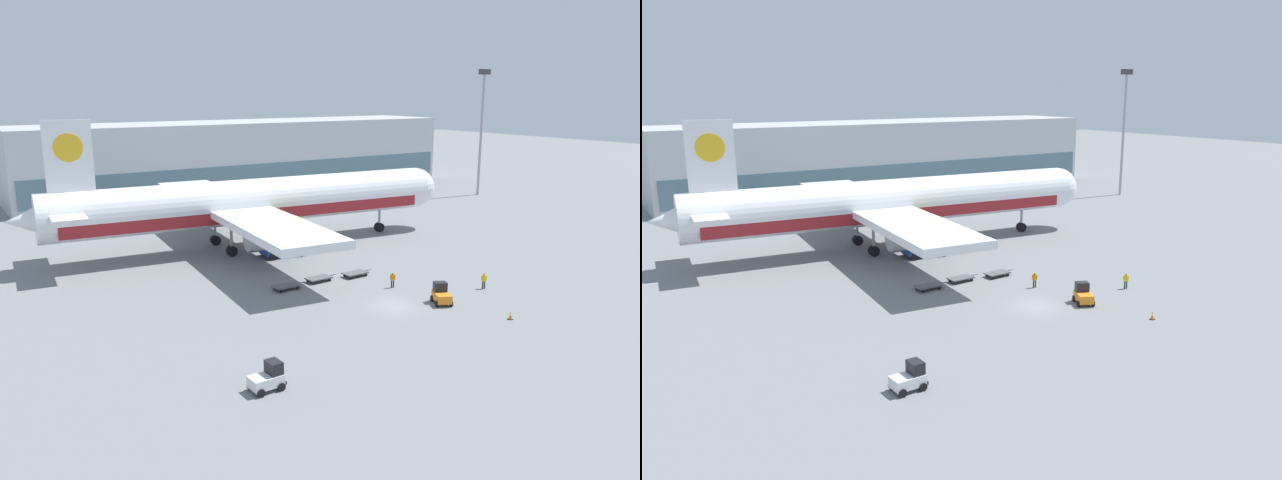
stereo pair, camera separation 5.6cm
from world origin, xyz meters
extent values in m
plane|color=slate|center=(0.00, 0.00, 0.00)|extent=(400.00, 400.00, 0.00)
cube|color=#B2B7BC|center=(20.28, 73.35, 7.00)|extent=(90.00, 18.00, 14.00)
cube|color=slate|center=(20.28, 64.25, 3.85)|extent=(88.20, 0.20, 4.90)
cylinder|color=#9EA0A5|center=(56.38, 41.84, 11.54)|extent=(0.50, 0.50, 23.09)
cube|color=#333338|center=(56.38, 41.84, 23.59)|extent=(2.80, 0.50, 1.00)
cylinder|color=white|center=(-0.44, 28.42, 6.10)|extent=(52.32, 10.90, 5.80)
cube|color=maroon|center=(-0.44, 28.42, 4.79)|extent=(48.17, 10.37, 1.45)
sphere|color=white|center=(25.43, 25.86, 6.10)|extent=(5.68, 5.68, 5.68)
cone|color=white|center=(-26.32, 30.99, 6.10)|extent=(6.89, 6.11, 5.51)
cube|color=white|center=(-22.18, 30.58, 13.00)|extent=(5.22, 0.95, 8.00)
cylinder|color=yellow|center=(-22.18, 30.58, 13.96)|extent=(3.24, 0.86, 3.20)
cube|color=white|center=(-23.21, 30.68, 6.68)|extent=(4.86, 13.29, 0.50)
cube|color=white|center=(-3.03, 28.68, 5.38)|extent=(12.69, 48.55, 0.90)
cylinder|color=#9EA0A5|center=(-4.03, 18.65, 3.58)|extent=(4.46, 3.20, 2.80)
cylinder|color=#9EA0A5|center=(-2.04, 38.71, 3.58)|extent=(4.46, 3.20, 2.80)
cylinder|color=#9EA0A5|center=(19.22, 26.48, 2.65)|extent=(0.36, 0.36, 4.00)
cylinder|color=black|center=(19.22, 26.48, 0.65)|extent=(1.38, 1.02, 1.30)
cylinder|color=#9EA0A5|center=(-4.90, 25.65, 2.65)|extent=(0.36, 0.36, 4.00)
cylinder|color=black|center=(-4.90, 25.65, 0.65)|extent=(1.38, 1.02, 1.30)
cylinder|color=#9EA0A5|center=(-4.27, 32.02, 2.65)|extent=(0.36, 0.36, 4.00)
cylinder|color=black|center=(-4.27, 32.02, 0.65)|extent=(1.38, 1.02, 1.30)
cube|color=#284C99|center=(0.41, 22.24, 0.80)|extent=(5.47, 3.50, 0.70)
cube|color=#B2B2B7|center=(0.41, 22.24, 4.10)|extent=(5.20, 3.32, 0.30)
cube|color=yellow|center=(0.41, 22.24, 4.65)|extent=(5.20, 3.32, 0.08)
cube|color=#284C99|center=(0.41, 22.24, 2.63)|extent=(4.25, 0.58, 3.08)
cube|color=#284C99|center=(0.41, 22.24, 2.63)|extent=(4.25, 0.58, 3.08)
cylinder|color=black|center=(2.50, 23.54, 0.45)|extent=(0.93, 0.45, 0.90)
cylinder|color=black|center=(2.20, 20.56, 0.45)|extent=(0.93, 0.45, 0.90)
cylinder|color=black|center=(-1.38, 23.93, 0.45)|extent=(0.93, 0.45, 0.90)
cylinder|color=black|center=(-1.68, 20.94, 0.45)|extent=(0.93, 0.45, 0.90)
cube|color=silver|center=(-18.49, -8.40, 0.70)|extent=(2.34, 1.47, 0.80)
cube|color=black|center=(-17.84, -8.38, 1.55)|extent=(0.94, 1.27, 0.90)
cube|color=black|center=(-17.26, -8.36, 0.42)|extent=(0.20, 1.26, 0.24)
cylinder|color=black|center=(-17.70, -7.67, 0.30)|extent=(0.61, 0.26, 0.60)
cylinder|color=black|center=(-17.66, -9.07, 0.30)|extent=(0.61, 0.26, 0.60)
cylinder|color=black|center=(-19.31, -7.72, 0.30)|extent=(0.61, 0.26, 0.60)
cylinder|color=black|center=(-19.27, -9.12, 0.30)|extent=(0.61, 0.26, 0.60)
cube|color=orange|center=(4.32, -1.93, 0.70)|extent=(2.29, 2.69, 0.80)
cube|color=black|center=(4.62, -1.35, 1.55)|extent=(1.51, 1.37, 0.90)
cube|color=black|center=(4.88, -0.83, 0.42)|extent=(1.19, 0.72, 0.24)
cylinder|color=black|center=(4.06, -0.89, 0.30)|extent=(0.49, 0.64, 0.60)
cylinder|color=black|center=(5.31, -1.53, 0.30)|extent=(0.49, 0.64, 0.60)
cylinder|color=black|center=(3.33, -2.33, 0.30)|extent=(0.49, 0.64, 0.60)
cylinder|color=black|center=(4.58, -2.96, 0.30)|extent=(0.49, 0.64, 0.60)
cube|color=#56565B|center=(-6.05, 10.16, 0.42)|extent=(2.87, 1.63, 0.12)
cube|color=#56565B|center=(-4.21, 10.24, 0.42)|extent=(0.90, 0.12, 0.08)
cylinder|color=black|center=(-5.11, 10.84, 0.18)|extent=(0.37, 0.16, 0.36)
cylinder|color=black|center=(-5.05, 9.57, 0.18)|extent=(0.37, 0.16, 0.36)
cylinder|color=black|center=(-7.06, 10.75, 0.18)|extent=(0.37, 0.16, 0.36)
cylinder|color=black|center=(-7.00, 9.48, 0.18)|extent=(0.37, 0.16, 0.36)
cube|color=#56565B|center=(-1.70, 10.66, 0.42)|extent=(2.87, 1.63, 0.12)
cube|color=#56565B|center=(0.15, 10.75, 0.42)|extent=(0.90, 0.12, 0.08)
cylinder|color=black|center=(-0.75, 11.35, 0.18)|extent=(0.37, 0.16, 0.36)
cylinder|color=black|center=(-0.69, 10.07, 0.18)|extent=(0.37, 0.16, 0.36)
cylinder|color=black|center=(-2.71, 11.26, 0.18)|extent=(0.37, 0.16, 0.36)
cylinder|color=black|center=(-2.65, 9.98, 0.18)|extent=(0.37, 0.16, 0.36)
cube|color=#56565B|center=(2.74, 10.01, 0.42)|extent=(2.87, 1.63, 0.12)
cube|color=#56565B|center=(4.59, 10.10, 0.42)|extent=(0.90, 0.12, 0.08)
cylinder|color=black|center=(3.69, 10.69, 0.18)|extent=(0.37, 0.16, 0.36)
cylinder|color=black|center=(3.75, 9.42, 0.18)|extent=(0.37, 0.16, 0.36)
cylinder|color=black|center=(1.73, 10.60, 0.18)|extent=(0.37, 0.16, 0.36)
cylinder|color=black|center=(1.79, 9.33, 0.18)|extent=(0.37, 0.16, 0.36)
cylinder|color=black|center=(11.26, -0.81, 0.41)|extent=(0.14, 0.14, 0.82)
cylinder|color=black|center=(11.43, -0.92, 0.41)|extent=(0.14, 0.14, 0.82)
cube|color=yellow|center=(11.35, -0.86, 1.13)|extent=(0.42, 0.39, 0.62)
cylinder|color=yellow|center=(11.15, -0.73, 1.16)|extent=(0.09, 0.09, 0.56)
cylinder|color=yellow|center=(11.54, -1.00, 1.16)|extent=(0.09, 0.09, 0.56)
sphere|color=tan|center=(11.35, -0.86, 1.55)|extent=(0.22, 0.22, 0.22)
sphere|color=yellow|center=(11.35, -0.86, 1.61)|extent=(0.21, 0.21, 0.21)
cylinder|color=black|center=(3.72, 4.60, 0.40)|extent=(0.14, 0.14, 0.81)
cylinder|color=black|center=(3.55, 4.70, 0.40)|extent=(0.14, 0.14, 0.81)
cube|color=orange|center=(3.64, 4.65, 1.11)|extent=(0.42, 0.38, 0.61)
cylinder|color=orange|center=(3.84, 4.53, 1.14)|extent=(0.09, 0.09, 0.55)
cylinder|color=orange|center=(3.43, 4.78, 1.14)|extent=(0.09, 0.09, 0.55)
sphere|color=#846047|center=(3.64, 4.65, 1.53)|extent=(0.22, 0.22, 0.22)
sphere|color=yellow|center=(3.64, 4.65, 1.59)|extent=(0.21, 0.21, 0.21)
cube|color=black|center=(6.55, -8.45, 0.02)|extent=(0.40, 0.40, 0.04)
cone|color=orange|center=(6.55, -8.45, 0.41)|extent=(0.32, 0.32, 0.73)
cylinder|color=white|center=(6.55, -8.45, 0.44)|extent=(0.19, 0.19, 0.10)
camera|label=1|loc=(-36.99, -43.42, 20.18)|focal=35.00mm
camera|label=2|loc=(-36.94, -43.45, 20.18)|focal=35.00mm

